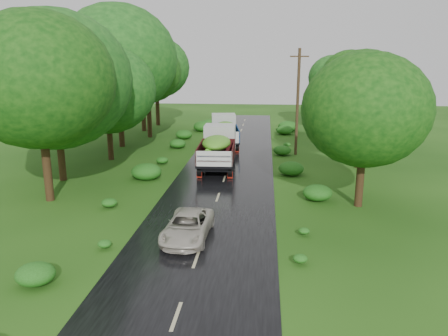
# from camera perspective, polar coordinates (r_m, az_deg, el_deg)

# --- Properties ---
(ground) EXTENTS (120.00, 120.00, 0.00)m
(ground) POSITION_cam_1_polar(r_m,az_deg,el_deg) (17.86, -3.64, -11.82)
(ground) COLOR #17400D
(ground) RESTS_ON ground
(road) EXTENTS (6.50, 80.00, 0.02)m
(road) POSITION_cam_1_polar(r_m,az_deg,el_deg) (22.40, -1.64, -6.21)
(road) COLOR black
(road) RESTS_ON ground
(road_lines) EXTENTS (0.12, 69.60, 0.00)m
(road_lines) POSITION_cam_1_polar(r_m,az_deg,el_deg) (23.33, -1.34, -5.33)
(road_lines) COLOR #BFB78C
(road_lines) RESTS_ON road
(truck_near) EXTENTS (2.60, 6.83, 2.84)m
(truck_near) POSITION_cam_1_polar(r_m,az_deg,el_deg) (31.64, -0.78, 2.89)
(truck_near) COLOR black
(truck_near) RESTS_ON ground
(truck_far) EXTENTS (3.08, 6.62, 2.68)m
(truck_far) POSITION_cam_1_polar(r_m,az_deg,el_deg) (39.50, 0.05, 5.04)
(truck_far) COLOR black
(truck_far) RESTS_ON ground
(car) EXTENTS (2.03, 4.14, 1.13)m
(car) POSITION_cam_1_polar(r_m,az_deg,el_deg) (19.53, -4.77, -7.60)
(car) COLOR beige
(car) RESTS_ON road
(utility_pole) EXTENTS (1.50, 0.25, 8.56)m
(utility_pole) POSITION_cam_1_polar(r_m,az_deg,el_deg) (36.14, 9.59, 8.60)
(utility_pole) COLOR #382616
(utility_pole) RESTS_ON ground
(trees_left) EXTENTS (5.60, 32.31, 9.74)m
(trees_left) POSITION_cam_1_polar(r_m,az_deg,el_deg) (38.50, -14.00, 12.04)
(trees_left) COLOR black
(trees_left) RESTS_ON ground
(trees_right) EXTENTS (6.73, 31.18, 7.58)m
(trees_right) POSITION_cam_1_polar(r_m,az_deg,el_deg) (37.54, 16.17, 10.28)
(trees_right) COLOR black
(trees_right) RESTS_ON ground
(shrubs) EXTENTS (11.90, 44.00, 0.70)m
(shrubs) POSITION_cam_1_polar(r_m,az_deg,el_deg) (30.87, 0.39, 0.20)
(shrubs) COLOR #205B15
(shrubs) RESTS_ON ground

